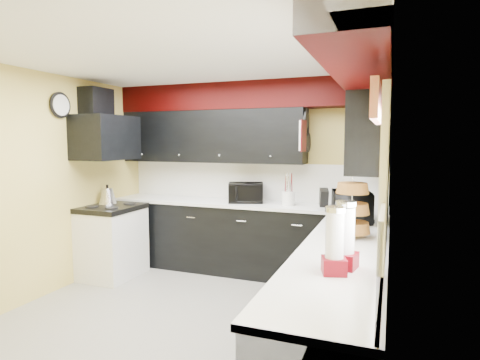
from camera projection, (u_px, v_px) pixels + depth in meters
The scene contains 35 objects.
ground at pixel (189, 318), 3.95m from camera, with size 3.60×3.60×0.00m, color gray.
wall_back at pixel (250, 177), 5.51m from camera, with size 3.60×0.06×2.50m, color #E0C666.
wall_right at pixel (388, 203), 3.20m from camera, with size 0.06×3.60×2.50m, color #E0C666.
wall_left at pixel (44, 185), 4.47m from camera, with size 0.06×3.60×2.50m, color #E0C666.
ceiling at pixel (186, 59), 3.71m from camera, with size 3.60×3.60×0.06m, color white.
cab_back at pixel (242, 239), 5.31m from camera, with size 3.60×0.60×0.90m, color black.
cab_right at pixel (342, 308), 3.10m from camera, with size 0.60×3.00×0.90m, color black.
counter_back at pixel (242, 204), 5.26m from camera, with size 3.62×0.64×0.04m, color white.
counter_right at pixel (344, 249), 3.06m from camera, with size 0.64×3.02×0.04m, color white.
splash_back at pixel (250, 181), 5.50m from camera, with size 3.60×0.02×0.50m, color white.
splash_right at pixel (386, 210), 3.21m from camera, with size 0.02×3.60×0.50m, color white.
upper_back at pixel (211, 137), 5.47m from camera, with size 2.60×0.35×0.70m, color black.
upper_right at pixel (372, 135), 4.04m from camera, with size 0.35×1.80×0.70m, color black.
soffit_back at pixel (246, 96), 5.24m from camera, with size 3.60×0.36×0.35m, color black.
soffit_right at pixel (367, 62), 2.99m from camera, with size 0.36×3.24×0.35m, color black.
stove at pixel (112, 243), 5.14m from camera, with size 0.60×0.75×0.86m, color white.
cooktop at pixel (111, 208), 5.10m from camera, with size 0.62×0.77×0.06m, color black.
hood at pixel (106, 138), 5.03m from camera, with size 0.50×0.78×0.55m, color black.
hood_duct at pixel (96, 104), 5.03m from camera, with size 0.24×0.40×0.40m, color black.
window at pixel (385, 174), 2.34m from camera, with size 0.03×0.86×0.96m, color white, non-canonical shape.
valance at pixel (377, 105), 2.32m from camera, with size 0.04×0.88×0.20m, color red.
pan_top at pixel (306, 120), 4.91m from camera, with size 0.03×0.22×0.40m, color black, non-canonical shape.
pan_mid at pixel (304, 140), 4.82m from camera, with size 0.03×0.28×0.46m, color black, non-canonical shape.
pan_low at pixel (308, 143), 5.06m from camera, with size 0.03×0.24×0.42m, color black, non-canonical shape.
cut_board at pixel (303, 136), 4.70m from camera, with size 0.03×0.26×0.35m, color white.
baskets at pixel (352, 208), 3.35m from camera, with size 0.27×0.27×0.50m, color brown, non-canonical shape.
clock at pixel (60, 105), 4.60m from camera, with size 0.03×0.30×0.30m, color black, non-canonical shape.
deco_plate at pixel (388, 67), 2.78m from camera, with size 0.03×0.24×0.24m, color white, non-canonical shape.
toaster_oven at pixel (246, 193), 5.23m from camera, with size 0.44×0.37×0.26m, color black.
microwave at pixel (352, 206), 4.01m from camera, with size 0.53×0.36×0.29m, color black.
utensil_crock at pixel (288, 199), 4.97m from camera, with size 0.16×0.16×0.18m, color white.
knife_block at pixel (324, 198), 4.87m from camera, with size 0.10×0.14×0.22m, color black.
kettle at pixel (108, 196), 5.25m from camera, with size 0.23×0.23×0.21m, color #B4B5B8, non-canonical shape.
dispenser_a at pixel (334, 243), 2.40m from camera, with size 0.14×0.14×0.38m, color #570006, non-canonical shape.
dispenser_b at pixel (345, 237), 2.51m from camera, with size 0.15×0.15×0.40m, color maroon, non-canonical shape.
Camera 1 is at (1.82, -3.38, 1.74)m, focal length 30.00 mm.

